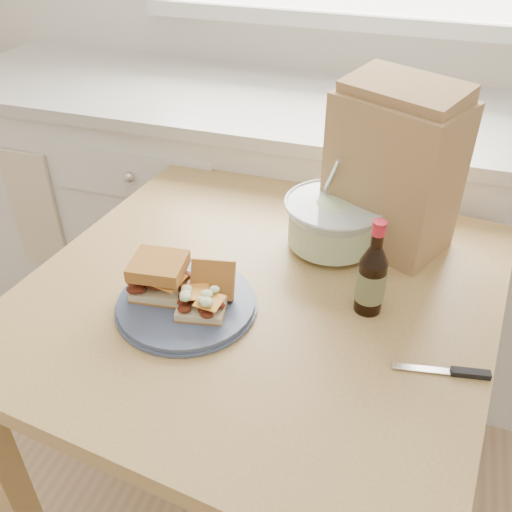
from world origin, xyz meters
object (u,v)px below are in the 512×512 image
(dining_table, at_px, (260,328))
(coleslaw_bowl, at_px, (332,225))
(plate, at_px, (186,304))
(beer_bottle, at_px, (372,278))
(paper_bag, at_px, (393,173))

(dining_table, relative_size, coleslaw_bowl, 4.70)
(dining_table, bearing_deg, plate, -132.26)
(beer_bottle, bearing_deg, paper_bag, 73.72)
(beer_bottle, xyz_separation_m, paper_bag, (-0.00, 0.27, 0.10))
(plate, bearing_deg, paper_bag, 47.23)
(beer_bottle, bearing_deg, dining_table, 163.28)
(plate, distance_m, coleslaw_bowl, 0.40)
(plate, distance_m, beer_bottle, 0.38)
(plate, bearing_deg, coleslaw_bowl, 52.49)
(plate, xyz_separation_m, paper_bag, (0.35, 0.38, 0.17))
(paper_bag, bearing_deg, dining_table, -103.88)
(beer_bottle, bearing_deg, plate, -179.93)
(dining_table, relative_size, paper_bag, 3.09)
(plate, height_order, coleslaw_bowl, coleslaw_bowl)
(coleslaw_bowl, bearing_deg, beer_bottle, -59.56)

